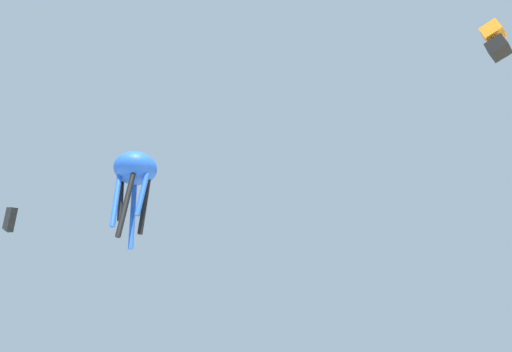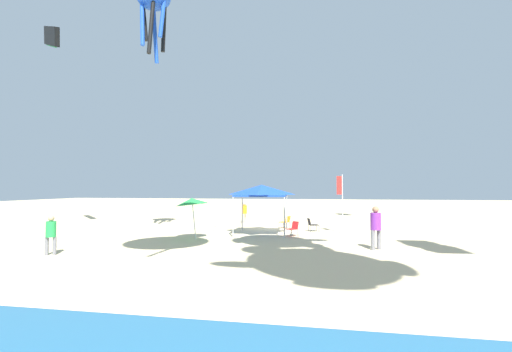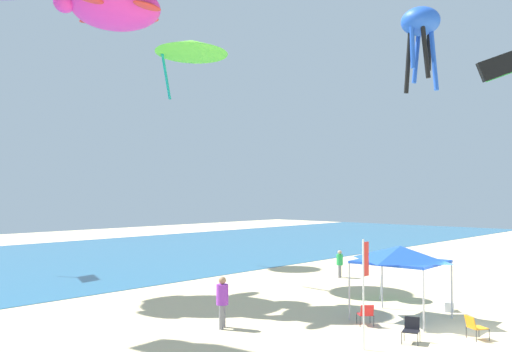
{
  "view_description": "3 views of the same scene",
  "coord_description": "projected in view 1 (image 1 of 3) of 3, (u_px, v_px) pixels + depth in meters",
  "views": [
    {
      "loc": [
        -3.4,
        20.5,
        3.94
      ],
      "look_at": [
        -0.72,
        10.52,
        9.47
      ],
      "focal_mm": 30.79,
      "sensor_mm": 36.0,
      "label": 1
    },
    {
      "loc": [
        -2.91,
        23.6,
        2.74
      ],
      "look_at": [
        1.03,
        2.03,
        3.45
      ],
      "focal_mm": 24.84,
      "sensor_mm": 36.0,
      "label": 2
    },
    {
      "loc": [
        -19.58,
        -7.59,
        5.01
      ],
      "look_at": [
        -0.72,
        9.71,
        5.8
      ],
      "focal_mm": 38.66,
      "sensor_mm": 36.0,
      "label": 3
    }
  ],
  "objects": [
    {
      "name": "kite_octopus_blue",
      "position": [
        135.0,
        173.0,
        19.99
      ],
      "size": [
        1.95,
        1.95,
        4.32
      ],
      "rotation": [
        0.0,
        0.0,
        2.91
      ],
      "color": "blue"
    },
    {
      "name": "kite_box_orange",
      "position": [
        495.0,
        41.0,
        22.48
      ],
      "size": [
        1.32,
        1.25,
        2.05
      ],
      "rotation": [
        0.0,
        0.0,
        4.27
      ],
      "color": "orange"
    },
    {
      "name": "kite_parafoil_black",
      "position": [
        9.0,
        219.0,
        22.98
      ],
      "size": [
        3.36,
        2.99,
        2.53
      ],
      "rotation": [
        0.0,
        0.0,
        2.45
      ],
      "color": "black"
    }
  ]
}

